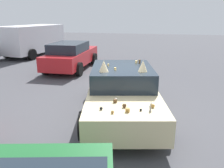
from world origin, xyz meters
name	(u,v)px	position (x,y,z in m)	size (l,w,h in m)	color
ground_plane	(122,114)	(0.00, 0.00, 0.00)	(60.00, 60.00, 0.00)	#47474C
art_car_decorated	(122,91)	(0.03, 0.01, 0.71)	(4.90, 2.84, 1.69)	beige
parked_van_behind_left	(33,39)	(8.53, 8.00, 1.19)	(5.12, 2.81, 2.10)	silver
parked_sedan_near_left	(71,55)	(5.07, 3.69, 0.74)	(4.44, 2.06, 1.45)	red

